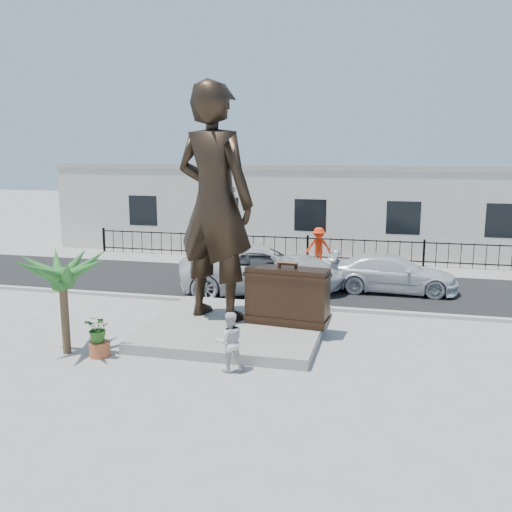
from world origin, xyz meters
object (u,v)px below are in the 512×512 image
(statue, at_px, (215,203))
(suitcase, at_px, (287,296))
(car_white, at_px, (262,269))
(tourist, at_px, (229,342))

(statue, height_order, suitcase, statue)
(statue, xyz_separation_m, car_white, (0.43, 4.58, -3.00))
(suitcase, bearing_deg, car_white, 117.41)
(suitcase, bearing_deg, tourist, -98.99)
(statue, distance_m, suitcase, 3.58)
(car_white, bearing_deg, suitcase, -176.61)
(statue, xyz_separation_m, tourist, (1.44, -3.44, -3.13))
(tourist, height_order, car_white, car_white)
(tourist, xyz_separation_m, car_white, (-1.01, 8.02, 0.13))
(tourist, bearing_deg, suitcase, -129.87)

